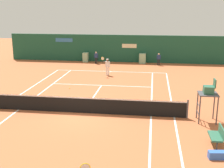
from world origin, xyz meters
TOP-DOWN VIEW (x-y plane):
  - ground_plane at (-0.00, 0.58)m, footprint 80.00×80.00m
  - tennis_net at (0.00, 0.00)m, footprint 12.10×0.10m
  - sponsor_back_wall at (-0.00, 16.97)m, footprint 25.00×1.02m
  - umpire_chair at (6.99, -0.36)m, footprint 1.00×1.00m
  - player_bench at (6.98, -3.27)m, footprint 0.54×1.15m
  - equipment_bag at (6.84, -4.54)m, footprint 0.89×0.38m
  - player_on_baseline at (-0.10, 10.01)m, footprint 0.75×0.63m
  - ball_kid_centre_post at (4.61, 15.56)m, footprint 0.43×0.22m
  - ball_kid_left_post at (-2.19, 15.56)m, footprint 0.44×0.19m
  - tennis_ball_near_service_line at (-3.29, 2.30)m, footprint 0.07×0.07m
  - tennis_ball_mid_court at (-2.28, 5.16)m, footprint 0.07×0.07m

SIDE VIEW (x-z plane):
  - ground_plane at x=0.00m, z-range 0.00..0.01m
  - tennis_ball_near_service_line at x=-3.29m, z-range 0.00..0.07m
  - tennis_ball_mid_court at x=-2.28m, z-range 0.00..0.07m
  - equipment_bag at x=6.84m, z-range 0.00..0.32m
  - player_bench at x=6.98m, z-range 0.07..0.95m
  - tennis_net at x=0.00m, z-range -0.02..1.05m
  - ball_kid_centre_post at x=4.61m, z-range 0.10..1.40m
  - ball_kid_left_post at x=-2.19m, z-range 0.10..1.42m
  - player_on_baseline at x=-0.10m, z-range 0.04..1.81m
  - sponsor_back_wall at x=0.00m, z-range -0.05..3.00m
  - umpire_chair at x=6.99m, z-range 0.41..2.80m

